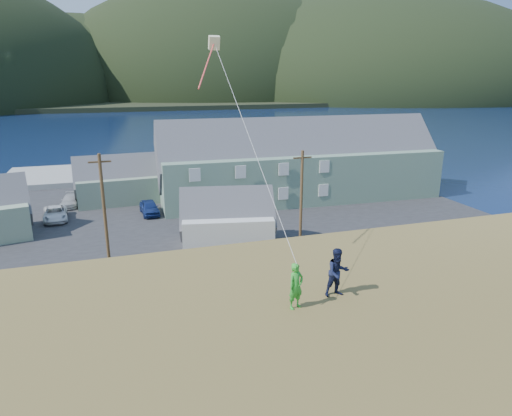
{
  "coord_description": "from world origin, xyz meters",
  "views": [
    {
      "loc": [
        -3.6,
        -32.48,
        15.02
      ],
      "look_at": [
        2.84,
        -12.2,
        8.8
      ],
      "focal_mm": 32.0,
      "sensor_mm": 36.0,
      "label": 1
    }
  ],
  "objects": [
    {
      "name": "parked_cars",
      "position": [
        -8.35,
        19.53,
        0.83
      ],
      "size": [
        23.53,
        11.54,
        1.54
      ],
      "color": "#A3A4A8",
      "rests_on": "waterfront_lot"
    },
    {
      "name": "shed_white",
      "position": [
        5.66,
        5.17,
        2.54
      ],
      "size": [
        9.17,
        6.94,
        6.62
      ],
      "rotation": [
        0.0,
        0.0,
        -0.19
      ],
      "color": "silver",
      "rests_on": "waterfront_lot"
    },
    {
      "name": "wharf",
      "position": [
        -6.0,
        40.0,
        0.45
      ],
      "size": [
        26.0,
        14.0,
        0.9
      ],
      "primitive_type": "cube",
      "color": "gray",
      "rests_on": "ground"
    },
    {
      "name": "ground",
      "position": [
        0.0,
        0.0,
        0.0
      ],
      "size": [
        900.0,
        900.0,
        0.0
      ],
      "primitive_type": "plane",
      "color": "#0A1638",
      "rests_on": "ground"
    },
    {
      "name": "far_shore",
      "position": [
        0.0,
        330.0,
        1.0
      ],
      "size": [
        900.0,
        320.0,
        2.0
      ],
      "primitive_type": "cube",
      "color": "black",
      "rests_on": "ground"
    },
    {
      "name": "utility_poles",
      "position": [
        -3.41,
        1.5,
        4.6
      ],
      "size": [
        29.51,
        0.24,
        9.55
      ],
      "color": "#47331E",
      "rests_on": "waterfront_lot"
    },
    {
      "name": "shed_palegreen_far",
      "position": [
        -3.09,
        24.14,
        2.69
      ],
      "size": [
        10.76,
        6.54,
        7.02
      ],
      "rotation": [
        0.0,
        0.0,
        0.06
      ],
      "color": "slate",
      "rests_on": "waterfront_lot"
    },
    {
      "name": "kite_rig",
      "position": [
        0.79,
        -12.9,
        16.05
      ],
      "size": [
        1.23,
        3.56,
        10.07
      ],
      "color": "beige",
      "rests_on": "ground"
    },
    {
      "name": "grass_strip",
      "position": [
        0.0,
        -2.0,
        0.05
      ],
      "size": [
        110.0,
        8.0,
        0.1
      ],
      "primitive_type": "cube",
      "color": "#4C3D19",
      "rests_on": "ground"
    },
    {
      "name": "far_hills",
      "position": [
        35.59,
        279.38,
        2.0
      ],
      "size": [
        760.0,
        265.0,
        143.0
      ],
      "color": "black",
      "rests_on": "ground"
    },
    {
      "name": "kite_flyer_navy",
      "position": [
        3.85,
        -18.85,
        8.12
      ],
      "size": [
        0.9,
        0.71,
        1.83
      ],
      "primitive_type": "imported",
      "rotation": [
        0.0,
        0.0,
        0.01
      ],
      "color": "#141937",
      "rests_on": "hillside"
    },
    {
      "name": "lodge",
      "position": [
        18.47,
        19.18,
        4.69
      ],
      "size": [
        35.01,
        10.96,
        12.2
      ],
      "rotation": [
        0.0,
        0.0,
        -0.03
      ],
      "color": "slate",
      "rests_on": "waterfront_lot"
    },
    {
      "name": "waterfront_lot",
      "position": [
        0.0,
        17.0,
        0.06
      ],
      "size": [
        72.0,
        36.0,
        0.12
      ],
      "primitive_type": "cube",
      "color": "#28282B",
      "rests_on": "ground"
    },
    {
      "name": "kite_flyer_green",
      "position": [
        2.05,
        -19.25,
        8.03
      ],
      "size": [
        0.7,
        0.58,
        1.65
      ],
      "primitive_type": "imported",
      "rotation": [
        0.0,
        0.0,
        0.36
      ],
      "color": "green",
      "rests_on": "hillside"
    }
  ]
}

